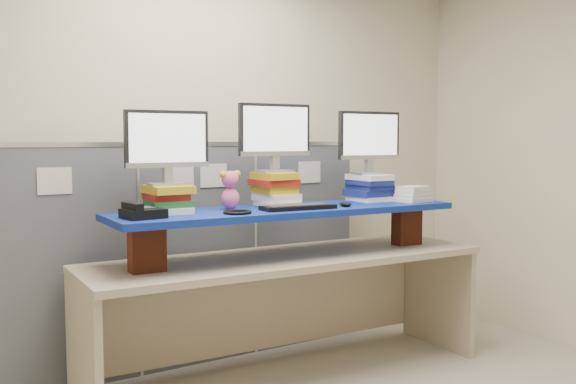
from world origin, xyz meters
TOP-DOWN VIEW (x-y plane):
  - room at (0.00, 0.00)m, footprint 5.00×4.00m
  - cubicle_partition at (-0.00, 1.78)m, footprint 2.60×0.06m
  - desk at (0.36, 1.22)m, footprint 2.67×0.91m
  - brick_pier_left at (-0.58, 1.22)m, footprint 0.20×0.12m
  - brick_pier_right at (1.30, 1.12)m, footprint 0.20×0.12m
  - blue_board at (0.36, 1.22)m, footprint 2.31×0.69m
  - book_stack_left at (-0.39, 1.38)m, footprint 0.28×0.32m
  - book_stack_center at (0.34, 1.34)m, footprint 0.27×0.31m
  - book_stack_right at (1.10, 1.30)m, footprint 0.25×0.31m
  - monitor_left at (-0.39, 1.38)m, footprint 0.51×0.15m
  - monitor_center at (0.34, 1.34)m, footprint 0.51×0.15m
  - monitor_right at (1.10, 1.30)m, footprint 0.51×0.15m
  - keyboard at (0.36, 1.10)m, footprint 0.49×0.21m
  - mouse at (0.70, 1.06)m, footprint 0.08×0.12m
  - desk_phone at (-0.62, 1.20)m, footprint 0.23×0.21m
  - headset at (-0.07, 1.10)m, footprint 0.21×0.21m
  - plush_toy at (0.00, 1.33)m, footprint 0.14×0.11m
  - binder_stack at (1.31, 1.07)m, footprint 0.24×0.20m

SIDE VIEW (x-z plane):
  - desk at x=0.36m, z-range 0.24..1.04m
  - cubicle_partition at x=0.00m, z-range 0.00..1.53m
  - brick_pier_left at x=-0.58m, z-range 0.80..1.07m
  - brick_pier_right at x=1.30m, z-range 0.80..1.07m
  - blue_board at x=0.36m, z-range 1.07..1.11m
  - headset at x=-0.07m, z-range 1.11..1.13m
  - keyboard at x=0.36m, z-range 1.11..1.14m
  - mouse at x=0.70m, z-range 1.11..1.14m
  - desk_phone at x=-0.62m, z-range 1.10..1.19m
  - binder_stack at x=1.31m, z-range 1.11..1.22m
  - book_stack_left at x=-0.39m, z-range 1.11..1.27m
  - book_stack_right at x=1.10m, z-range 1.11..1.30m
  - book_stack_center at x=0.34m, z-range 1.11..1.33m
  - plush_toy at x=0.00m, z-range 1.11..1.36m
  - room at x=0.00m, z-range 0.00..2.80m
  - monitor_left at x=-0.39m, z-range 1.30..1.75m
  - monitor_right at x=1.10m, z-range 1.33..1.77m
  - monitor_center at x=0.34m, z-range 1.36..1.81m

